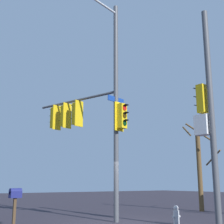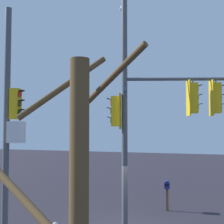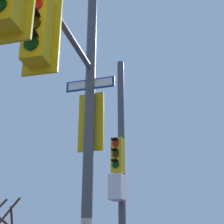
% 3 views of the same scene
% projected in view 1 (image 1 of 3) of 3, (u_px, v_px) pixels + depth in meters
% --- Properties ---
extents(ground_plane, '(80.00, 80.00, 0.00)m').
position_uv_depth(ground_plane, '(119.00, 223.00, 13.02)').
color(ground_plane, '#2D2831').
extents(main_signal_pole_assembly, '(3.83, 6.09, 9.96)m').
position_uv_depth(main_signal_pole_assembly, '(92.00, 105.00, 15.03)').
color(main_signal_pole_assembly, '#4C4F54').
rests_on(main_signal_pole_assembly, ground).
extents(secondary_pole_assembly, '(0.51, 0.79, 8.27)m').
position_uv_depth(secondary_pole_assembly, '(208.00, 113.00, 11.83)').
color(secondary_pole_assembly, '#4C4F54').
rests_on(secondary_pole_assembly, ground).
extents(fire_hydrant, '(0.38, 0.24, 0.73)m').
position_uv_depth(fire_hydrant, '(176.00, 216.00, 12.49)').
color(fire_hydrant, '#B2B2B7').
rests_on(fire_hydrant, ground).
extents(mailbox, '(0.46, 0.28, 1.41)m').
position_uv_depth(mailbox, '(15.00, 196.00, 11.93)').
color(mailbox, '#4C3823').
rests_on(mailbox, ground).
extents(bare_tree_across_street, '(2.31, 2.18, 5.06)m').
position_uv_depth(bare_tree_across_street, '(200.00, 166.00, 18.74)').
color(bare_tree_across_street, brown).
rests_on(bare_tree_across_street, ground).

